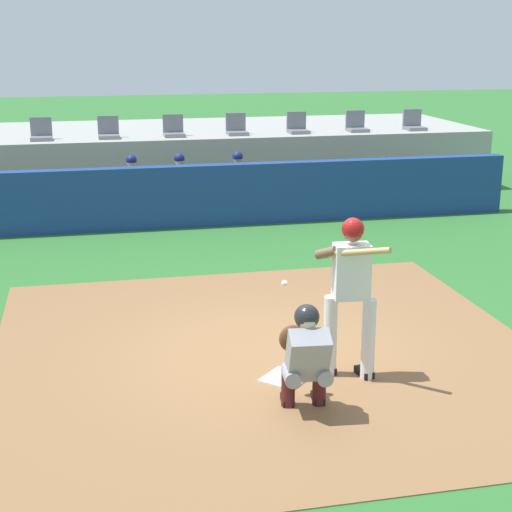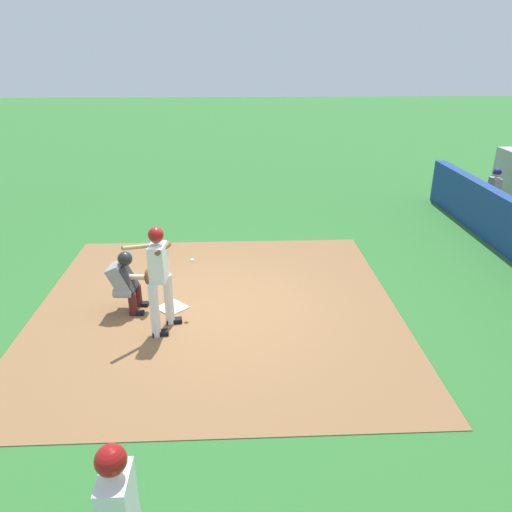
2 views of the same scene
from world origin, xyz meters
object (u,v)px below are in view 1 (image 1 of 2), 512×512
Objects in this scene: dugout_player_3 at (239,182)px; stadium_seat_2 at (41,134)px; stadium_seat_8 at (414,124)px; dugout_player_1 at (133,187)px; batter_at_plate at (350,288)px; stadium_seat_7 at (357,126)px; catcher_crouched at (305,354)px; stadium_seat_4 at (174,130)px; stadium_seat_6 at (298,127)px; stadium_seat_3 at (109,132)px; stadium_seat_5 at (237,129)px; home_plate at (285,378)px; dugout_player_2 at (181,185)px.

stadium_seat_2 is (-3.98, 2.03, 0.86)m from dugout_player_3.
dugout_player_1 is at bearing -163.48° from stadium_seat_8.
batter_at_plate is 1.39× the size of dugout_player_1.
catcher_crouched is at bearing -111.62° from stadium_seat_7.
stadium_seat_2 is at bearing 180.00° from stadium_seat_4.
stadium_seat_3 is at bearing 180.00° from stadium_seat_6.
dugout_player_1 is 2.71× the size of stadium_seat_5.
stadium_seat_5 is 1.44m from stadium_seat_6.
dugout_player_2 is (-0.12, 8.14, 0.65)m from home_plate.
stadium_seat_4 reaches higher than batter_at_plate.
stadium_seat_3 is (-2.13, 10.23, 0.50)m from batter_at_plate.
stadium_seat_2 and stadium_seat_4 have the same top height.
dugout_player_2 is 2.71× the size of stadium_seat_5.
stadium_seat_8 is (2.89, 0.00, 0.00)m from stadium_seat_6.
stadium_seat_8 is at bearing 0.00° from stadium_seat_2.
stadium_seat_5 reaches higher than dugout_player_2.
stadium_seat_6 reaches higher than batter_at_plate.
batter_at_plate is at bearing -109.59° from stadium_seat_7.
catcher_crouched is 3.16× the size of stadium_seat_6.
dugout_player_3 is 2.85m from stadium_seat_6.
stadium_seat_5 is at bearing 38.82° from dugout_player_1.
stadium_seat_2 is at bearing 180.00° from stadium_seat_6.
stadium_seat_2 is 1.44m from stadium_seat_3.
batter_at_plate is 1.19× the size of catcher_crouched.
stadium_seat_5 reaches higher than batter_at_plate.
dugout_player_1 is 2.18m from dugout_player_3.
stadium_seat_3 is 1.00× the size of stadium_seat_4.
stadium_seat_6 is 2.89m from stadium_seat_8.
stadium_seat_4 is (2.89, 0.00, 0.00)m from stadium_seat_2.
stadium_seat_8 is at bearing 16.52° from dugout_player_1.
dugout_player_1 is at bearing 180.00° from dugout_player_3.
stadium_seat_2 is 5.78m from stadium_seat_6.
dugout_player_2 is at bearing -93.33° from stadium_seat_4.
catcher_crouched is at bearing -82.94° from dugout_player_1.
stadium_seat_4 is (1.08, 2.03, 0.86)m from dugout_player_1.
stadium_seat_7 is at bearing 32.12° from dugout_player_3.
dugout_player_3 is at bearing 0.00° from dugout_player_1.
catcher_crouched is 8.87m from dugout_player_2.
stadium_seat_3 is 1.44m from stadium_seat_4.
dugout_player_2 is 2.71× the size of stadium_seat_4.
stadium_seat_2 is at bearing 180.00° from stadium_seat_7.
stadium_seat_2 is at bearing 143.71° from dugout_player_2.
home_plate is 0.34× the size of dugout_player_3.
stadium_seat_3 is 1.00× the size of stadium_seat_6.
dugout_player_2 is at bearing -56.90° from stadium_seat_3.
home_plate is 10.39m from stadium_seat_5.
stadium_seat_8 is (5.78, 10.18, 1.51)m from home_plate.
stadium_seat_2 is 1.00× the size of stadium_seat_3.
catcher_crouched is 1.17× the size of dugout_player_3.
stadium_seat_7 is at bearing 0.00° from stadium_seat_2.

